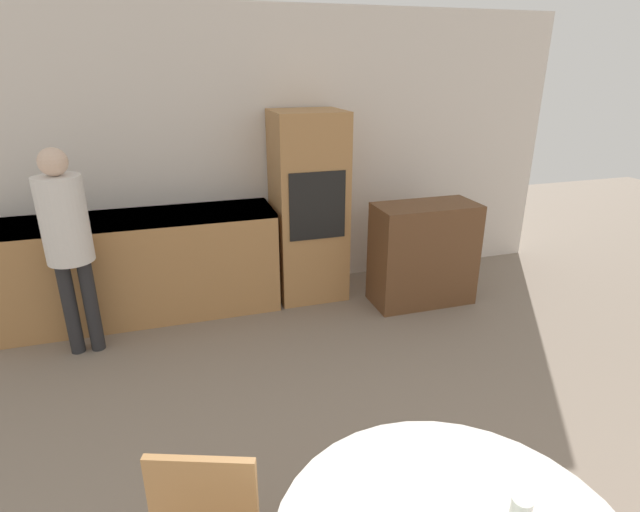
# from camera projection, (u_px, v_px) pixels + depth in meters

# --- Properties ---
(wall_back) EXTENTS (6.26, 0.05, 2.60)m
(wall_back) POSITION_uv_depth(u_px,v_px,m) (252.00, 157.00, 4.64)
(wall_back) COLOR silver
(wall_back) RESTS_ON ground_plane
(kitchen_counter) EXTENTS (2.37, 0.60, 0.91)m
(kitchen_counter) POSITION_uv_depth(u_px,v_px,m) (139.00, 266.00, 4.33)
(kitchen_counter) COLOR #AD7A47
(kitchen_counter) RESTS_ON ground_plane
(oven_unit) EXTENTS (0.63, 0.59, 1.73)m
(oven_unit) POSITION_uv_depth(u_px,v_px,m) (308.00, 207.00, 4.62)
(oven_unit) COLOR #AD7A47
(oven_unit) RESTS_ON ground_plane
(sideboard) EXTENTS (0.93, 0.45, 0.94)m
(sideboard) POSITION_uv_depth(u_px,v_px,m) (423.00, 254.00, 4.59)
(sideboard) COLOR brown
(sideboard) RESTS_ON ground_plane
(person_standing) EXTENTS (0.33, 0.33, 1.58)m
(person_standing) POSITION_uv_depth(u_px,v_px,m) (66.00, 232.00, 3.58)
(person_standing) COLOR #262628
(person_standing) RESTS_ON ground_plane
(cup) EXTENTS (0.07, 0.07, 0.09)m
(cup) POSITION_uv_depth(u_px,v_px,m) (521.00, 510.00, 1.55)
(cup) COLOR silver
(cup) RESTS_ON dining_table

